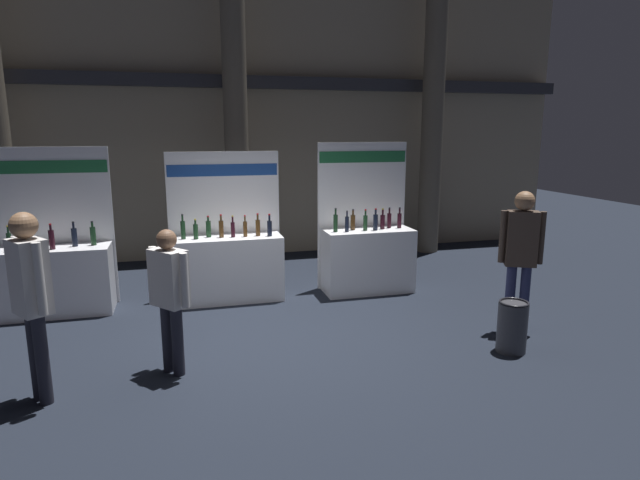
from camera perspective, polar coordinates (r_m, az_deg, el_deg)
The scene contains 9 objects.
ground_plane at distance 6.74m, azimuth -4.73°, elevation -10.64°, with size 28.89×28.89×0.00m, color black.
hall_colonnade at distance 10.92m, azimuth -9.59°, elevation 14.69°, with size 14.44×1.13×6.36m.
exhibitor_booth_0 at distance 8.35m, azimuth -26.62°, elevation -3.19°, with size 1.53×0.66×2.35m.
exhibitor_booth_1 at distance 8.18m, azimuth -9.97°, elevation -2.37°, with size 1.72×0.66×2.26m.
exhibitor_booth_2 at distance 8.52m, azimuth 5.14°, elevation -1.50°, with size 1.50×0.66×2.39m.
trash_bin at distance 6.65m, azimuth 20.15°, elevation -8.81°, with size 0.34×0.34×0.62m.
visitor_0 at distance 5.57m, azimuth -28.88°, elevation -4.80°, with size 0.41×0.44×1.85m.
visitor_3 at distance 5.74m, azimuth -16.03°, elevation -5.20°, with size 0.43×0.46×1.58m.
visitor_4 at distance 7.09m, azimuth 20.98°, elevation -0.98°, with size 0.50×0.34×1.84m.
Camera 1 is at (-1.07, -6.14, 2.56)m, focal length 29.46 mm.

